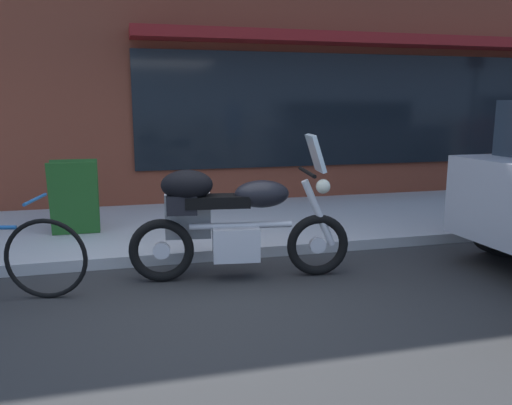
{
  "coord_description": "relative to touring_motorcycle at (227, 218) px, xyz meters",
  "views": [
    {
      "loc": [
        -0.69,
        -4.17,
        1.67
      ],
      "look_at": [
        0.57,
        0.69,
        0.7
      ],
      "focal_mm": 36.26,
      "sensor_mm": 36.0,
      "label": 1
    }
  ],
  "objects": [
    {
      "name": "sandwich_board_sign",
      "position": [
        -1.51,
        1.69,
        -0.03
      ],
      "size": [
        0.55,
        0.4,
        0.88
      ],
      "color": "#1E511E",
      "rests_on": "sidewalk_curb"
    },
    {
      "name": "ground_plane",
      "position": [
        -0.24,
        -0.54,
        -0.6
      ],
      "size": [
        80.0,
        80.0,
        0.0
      ],
      "primitive_type": "plane",
      "color": "#2B2B2B"
    },
    {
      "name": "touring_motorcycle",
      "position": [
        0.0,
        0.0,
        0.0
      ],
      "size": [
        2.11,
        0.83,
        1.38
      ],
      "color": "black",
      "rests_on": "ground_plane"
    }
  ]
}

